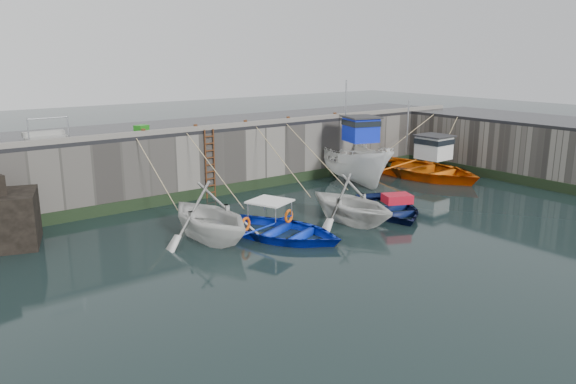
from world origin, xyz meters
TOP-DOWN VIEW (x-y plane):
  - ground at (0.00, 0.00)m, footprint 120.00×120.00m
  - quay_back at (0.00, 12.50)m, footprint 30.00×5.00m
  - quay_right at (14.50, 2.50)m, footprint 5.00×15.00m
  - road_back at (0.00, 12.50)m, footprint 30.00×5.00m
  - road_right at (14.50, 2.50)m, footprint 5.00×15.00m
  - kerb_back at (0.00, 10.15)m, footprint 30.00×0.30m
  - algae_back at (0.00, 9.96)m, footprint 30.00×0.08m
  - algae_right at (11.96, 2.50)m, footprint 0.08×15.00m
  - ladder at (-2.00, 9.91)m, footprint 0.51×0.08m
  - boat_near_white at (-5.04, 4.71)m, footprint 4.06×4.67m
  - boat_near_white_rope at (-5.04, 8.61)m, footprint 0.04×3.81m
  - boat_near_blue at (-2.84, 3.28)m, footprint 5.01×5.81m
  - boat_near_blue_rope at (-2.84, 7.89)m, footprint 0.04×4.96m
  - boat_near_blacktrim at (0.50, 3.12)m, footprint 3.83×4.39m
  - boat_near_blacktrim_rope at (0.50, 7.81)m, footprint 0.04×5.09m
  - boat_near_navy at (2.70, 3.11)m, footprint 4.82×5.49m
  - boat_near_navy_rope at (2.70, 7.80)m, footprint 0.04×5.10m
  - boat_far_white at (5.76, 8.35)m, footprint 4.31×7.04m
  - boat_far_orange at (9.50, 6.83)m, footprint 5.22×7.10m
  - fish_crate at (-4.66, 11.25)m, footprint 0.67×0.62m
  - railing at (-8.75, 11.25)m, footprint 1.60×1.05m
  - bollard_a at (-5.00, 10.25)m, footprint 0.18×0.18m
  - bollard_b at (-2.50, 10.25)m, footprint 0.18×0.18m
  - bollard_c at (0.20, 10.25)m, footprint 0.18×0.18m
  - bollard_d at (2.80, 10.25)m, footprint 0.18×0.18m
  - bollard_e at (6.00, 10.25)m, footprint 0.18×0.18m

SIDE VIEW (x-z plane):
  - ground at x=0.00m, z-range 0.00..0.00m
  - boat_near_white at x=-5.04m, z-range -1.20..1.20m
  - boat_near_white_rope at x=-5.04m, z-range -1.55..1.55m
  - boat_near_blue at x=-2.84m, z-range -0.51..0.51m
  - boat_near_blue_rope at x=-2.84m, z-range -1.55..1.55m
  - boat_near_blacktrim at x=0.50m, z-range -1.12..1.12m
  - boat_near_blacktrim_rope at x=0.50m, z-range -1.55..1.55m
  - boat_near_navy at x=2.70m, z-range -0.47..0.47m
  - boat_near_navy_rope at x=2.70m, z-range -1.55..1.55m
  - algae_back at x=0.00m, z-range 0.00..0.50m
  - algae_right at x=11.96m, z-range 0.00..0.50m
  - boat_far_orange at x=9.50m, z-range -1.76..2.67m
  - boat_far_white at x=5.76m, z-range -1.70..3.85m
  - quay_back at x=0.00m, z-range 0.00..3.00m
  - quay_right at x=14.50m, z-range 0.00..3.00m
  - ladder at x=-2.00m, z-range -0.01..3.19m
  - road_back at x=0.00m, z-range 3.00..3.16m
  - road_right at x=14.50m, z-range 3.00..3.16m
  - kerb_back at x=0.00m, z-range 3.16..3.36m
  - bollard_a at x=-5.00m, z-range 3.16..3.44m
  - bollard_b at x=-2.50m, z-range 3.16..3.44m
  - bollard_c at x=0.20m, z-range 3.16..3.44m
  - bollard_d at x=2.80m, z-range 3.16..3.44m
  - bollard_e at x=6.00m, z-range 3.16..3.44m
  - fish_crate at x=-4.66m, z-range 3.16..3.47m
  - railing at x=-8.75m, z-range 2.86..3.86m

